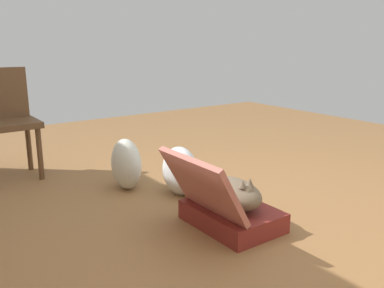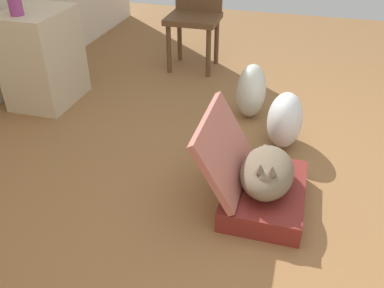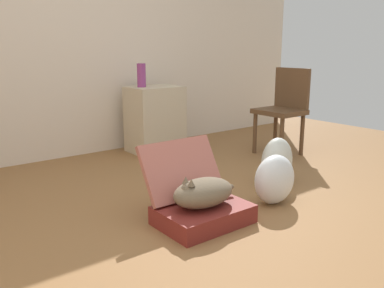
{
  "view_description": "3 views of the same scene",
  "coord_description": "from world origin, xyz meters",
  "px_view_note": "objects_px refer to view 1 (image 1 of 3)",
  "views": [
    {
      "loc": [
        -1.9,
        1.63,
        1.14
      ],
      "look_at": [
        0.06,
        0.22,
        0.53
      ],
      "focal_mm": 38.49,
      "sensor_mm": 36.0,
      "label": 1
    },
    {
      "loc": [
        -1.86,
        -0.07,
        1.51
      ],
      "look_at": [
        -0.09,
        0.43,
        0.32
      ],
      "focal_mm": 38.16,
      "sensor_mm": 36.0,
      "label": 2
    },
    {
      "loc": [
        -1.67,
        -1.91,
        1.13
      ],
      "look_at": [
        0.04,
        0.3,
        0.47
      ],
      "focal_mm": 38.02,
      "sensor_mm": 36.0,
      "label": 3
    }
  ],
  "objects_px": {
    "suitcase_base": "(232,216)",
    "chair": "(6,118)",
    "cat": "(233,193)",
    "plastic_bag_white": "(180,171)",
    "plastic_bag_clear": "(126,164)"
  },
  "relations": [
    {
      "from": "suitcase_base",
      "to": "chair",
      "type": "distance_m",
      "value": 2.11
    },
    {
      "from": "cat",
      "to": "plastic_bag_white",
      "type": "bearing_deg",
      "value": -3.73
    },
    {
      "from": "suitcase_base",
      "to": "chair",
      "type": "bearing_deg",
      "value": 25.94
    },
    {
      "from": "suitcase_base",
      "to": "chair",
      "type": "relative_size",
      "value": 0.64
    },
    {
      "from": "cat",
      "to": "chair",
      "type": "relative_size",
      "value": 0.56
    },
    {
      "from": "cat",
      "to": "chair",
      "type": "bearing_deg",
      "value": 25.87
    },
    {
      "from": "suitcase_base",
      "to": "plastic_bag_white",
      "type": "relative_size",
      "value": 1.59
    },
    {
      "from": "chair",
      "to": "suitcase_base",
      "type": "bearing_deg",
      "value": -64.31
    },
    {
      "from": "cat",
      "to": "chair",
      "type": "height_order",
      "value": "chair"
    },
    {
      "from": "suitcase_base",
      "to": "plastic_bag_clear",
      "type": "distance_m",
      "value": 1.03
    },
    {
      "from": "cat",
      "to": "suitcase_base",
      "type": "bearing_deg",
      "value": -3.86
    },
    {
      "from": "plastic_bag_clear",
      "to": "chair",
      "type": "height_order",
      "value": "chair"
    },
    {
      "from": "plastic_bag_white",
      "to": "plastic_bag_clear",
      "type": "height_order",
      "value": "plastic_bag_clear"
    },
    {
      "from": "cat",
      "to": "chair",
      "type": "distance_m",
      "value": 2.08
    },
    {
      "from": "cat",
      "to": "plastic_bag_white",
      "type": "distance_m",
      "value": 0.65
    }
  ]
}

